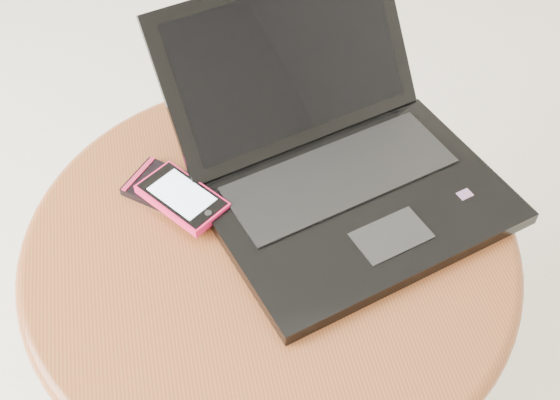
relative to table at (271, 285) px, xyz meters
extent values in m
cylinder|color=#633311|center=(0.00, 0.00, -0.13)|extent=(0.09, 0.09, 0.41)
cylinder|color=brown|center=(0.00, 0.00, 0.09)|extent=(0.55, 0.55, 0.03)
torus|color=brown|center=(0.00, 0.00, 0.09)|extent=(0.58, 0.58, 0.03)
cube|color=black|center=(0.11, 0.02, 0.11)|extent=(0.39, 0.32, 0.02)
cube|color=black|center=(0.10, 0.06, 0.12)|extent=(0.30, 0.18, 0.00)
cube|color=black|center=(0.13, -0.04, 0.12)|extent=(0.10, 0.07, 0.00)
cube|color=red|center=(0.24, 0.00, 0.12)|extent=(0.02, 0.02, 0.00)
cube|color=black|center=(0.06, 0.18, 0.20)|extent=(0.35, 0.21, 0.18)
cube|color=black|center=(0.06, 0.18, 0.20)|extent=(0.31, 0.18, 0.14)
cube|color=black|center=(-0.10, 0.09, 0.10)|extent=(0.13, 0.13, 0.01)
cube|color=#A81D3D|center=(-0.14, 0.12, 0.11)|extent=(0.05, 0.05, 0.00)
cube|color=#E2194F|center=(-0.09, 0.07, 0.11)|extent=(0.11, 0.12, 0.01)
cube|color=black|center=(-0.09, 0.07, 0.12)|extent=(0.10, 0.11, 0.00)
cube|color=silver|center=(-0.09, 0.07, 0.12)|extent=(0.08, 0.09, 0.00)
cylinder|color=black|center=(-0.07, 0.03, 0.12)|extent=(0.01, 0.01, 0.00)
camera|label=1|loc=(-0.10, -0.50, 0.73)|focal=45.10mm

